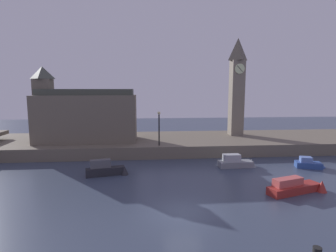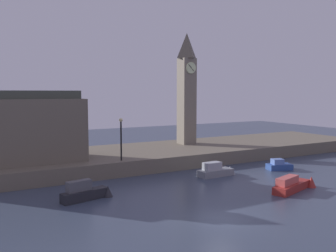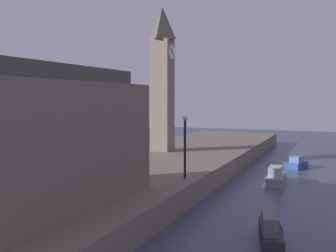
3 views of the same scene
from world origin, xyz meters
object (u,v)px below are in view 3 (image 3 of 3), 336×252
Objects in this scene: clock_tower at (162,77)px; boat_barge_dark at (271,231)px; streetlamp at (185,139)px; boat_cruiser_grey at (276,176)px; boat_tour_blue at (297,163)px; parliament_hall at (33,139)px.

boat_barge_dark is (-17.33, -13.30, -8.28)m from clock_tower.
boat_barge_dark is at bearing -130.33° from streetlamp.
streetlamp is 0.98× the size of boat_cruiser_grey.
boat_tour_blue is (4.06, -12.52, -8.45)m from clock_tower.
parliament_hall is at bearing 159.94° from boat_tour_blue.
clock_tower is at bearing 107.96° from boat_tour_blue.
boat_tour_blue is (25.72, -9.39, -4.51)m from parliament_hall.
parliament_hall is 3.03× the size of boat_barge_dark.
boat_cruiser_grey reaches higher than boat_tour_blue.
boat_barge_dark is (-13.69, -1.64, 0.08)m from boat_cruiser_grey.
streetlamp is at bearing -21.17° from parliament_hall.
streetlamp is (9.76, -3.78, -0.84)m from parliament_hall.
boat_tour_blue is at bearing 2.08° from boat_barge_dark.
boat_cruiser_grey is 7.74m from boat_tour_blue.
boat_barge_dark reaches higher than boat_cruiser_grey.
streetlamp is (-11.90, -6.91, -4.77)m from clock_tower.
boat_cruiser_grey is at bearing 6.85° from boat_barge_dark.
clock_tower is 3.39× the size of streetlamp.
parliament_hall is at bearing -171.78° from clock_tower.
boat_tour_blue is at bearing -19.37° from streetlamp.
clock_tower reaches higher than parliament_hall.
boat_cruiser_grey is at bearing -107.32° from clock_tower.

